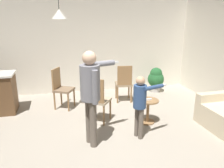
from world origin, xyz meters
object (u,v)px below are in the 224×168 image
person_child (140,100)px  dining_chair_by_counter (124,82)px  spare_remote_on_table (149,99)px  person_adult (91,89)px  side_table_by_couch (148,108)px  dining_chair_near_wall (61,87)px  dining_chair_centre_back (98,98)px  potted_plant_corner (156,79)px

person_child → dining_chair_by_counter: bearing=154.9°
spare_remote_on_table → person_adult: bearing=-156.8°
side_table_by_couch → dining_chair_by_counter: bearing=96.3°
side_table_by_couch → dining_chair_by_counter: 1.36m
person_adult → person_child: size_ratio=1.40×
dining_chair_near_wall → side_table_by_couch: bearing=81.1°
dining_chair_by_counter → dining_chair_near_wall: (-1.62, -0.06, 0.00)m
person_adult → spare_remote_on_table: (1.28, 0.55, -0.50)m
dining_chair_centre_back → potted_plant_corner: bearing=73.7°
dining_chair_by_counter → dining_chair_near_wall: 1.62m
person_adult → potted_plant_corner: 3.45m
side_table_by_couch → spare_remote_on_table: spare_remote_on_table is taller
potted_plant_corner → spare_remote_on_table: size_ratio=5.70×
dining_chair_near_wall → dining_chair_centre_back: (0.74, -1.02, 0.00)m
side_table_by_couch → person_child: size_ratio=0.44×
spare_remote_on_table → side_table_by_couch: bearing=91.0°
dining_chair_by_counter → spare_remote_on_table: size_ratio=7.69×
person_child → dining_chair_by_counter: (0.24, 1.88, -0.20)m
potted_plant_corner → spare_remote_on_table: 2.20m
side_table_by_couch → potted_plant_corner: potted_plant_corner is taller
dining_chair_near_wall → spare_remote_on_table: size_ratio=7.69×
side_table_by_couch → person_adult: 1.57m
side_table_by_couch → person_child: person_child is taller
spare_remote_on_table → dining_chair_by_counter: bearing=96.2°
dining_chair_centre_back → spare_remote_on_table: dining_chair_centre_back is taller
person_child → spare_remote_on_table: bearing=125.6°
dining_chair_near_wall → dining_chair_centre_back: 1.26m
side_table_by_couch → person_adult: (-1.28, -0.57, 0.71)m
dining_chair_centre_back → person_adult: bearing=-72.2°
dining_chair_near_wall → potted_plant_corner: 2.87m
potted_plant_corner → spare_remote_on_table: potted_plant_corner is taller
person_adult → person_child: bearing=75.7°
dining_chair_near_wall → spare_remote_on_table: (1.77, -1.30, -0.01)m
person_child → potted_plant_corner: (1.41, 2.47, -0.33)m
dining_chair_by_counter → dining_chair_near_wall: same height
dining_chair_by_counter → dining_chair_centre_back: 1.39m
person_child → dining_chair_near_wall: person_child is taller
person_child → dining_chair_near_wall: (-1.38, 1.82, -0.20)m
dining_chair_by_counter → dining_chair_centre_back: same height
dining_chair_centre_back → dining_chair_near_wall: bearing=160.5°
potted_plant_corner → spare_remote_on_table: bearing=-117.7°
person_adult → dining_chair_centre_back: bearing=146.9°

